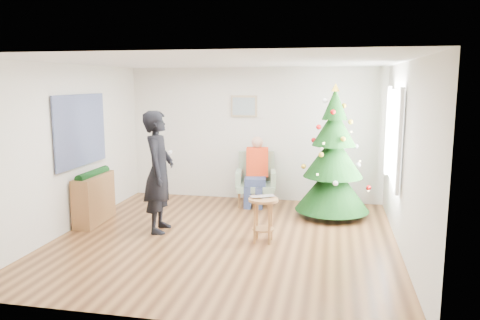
% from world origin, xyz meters
% --- Properties ---
extents(floor, '(5.00, 5.00, 0.00)m').
position_xyz_m(floor, '(0.00, 0.00, 0.00)').
color(floor, brown).
rests_on(floor, ground).
extents(ceiling, '(5.00, 5.00, 0.00)m').
position_xyz_m(ceiling, '(0.00, 0.00, 2.60)').
color(ceiling, white).
rests_on(ceiling, wall_back).
extents(wall_back, '(5.00, 0.00, 5.00)m').
position_xyz_m(wall_back, '(0.00, 2.50, 1.30)').
color(wall_back, silver).
rests_on(wall_back, floor).
extents(wall_front, '(5.00, 0.00, 5.00)m').
position_xyz_m(wall_front, '(0.00, -2.50, 1.30)').
color(wall_front, silver).
rests_on(wall_front, floor).
extents(wall_left, '(0.00, 5.00, 5.00)m').
position_xyz_m(wall_left, '(-2.50, 0.00, 1.30)').
color(wall_left, silver).
rests_on(wall_left, floor).
extents(wall_right, '(0.00, 5.00, 5.00)m').
position_xyz_m(wall_right, '(2.50, 0.00, 1.30)').
color(wall_right, silver).
rests_on(wall_right, floor).
extents(window_panel, '(0.04, 1.30, 1.40)m').
position_xyz_m(window_panel, '(2.47, 1.00, 1.50)').
color(window_panel, white).
rests_on(window_panel, wall_right).
extents(curtains, '(0.05, 1.75, 1.50)m').
position_xyz_m(curtains, '(2.44, 1.00, 1.50)').
color(curtains, white).
rests_on(curtains, wall_right).
extents(christmas_tree, '(1.27, 1.27, 2.30)m').
position_xyz_m(christmas_tree, '(1.55, 1.51, 1.04)').
color(christmas_tree, '#3F2816').
rests_on(christmas_tree, floor).
extents(stool, '(0.43, 0.43, 0.65)m').
position_xyz_m(stool, '(0.57, -0.02, 0.33)').
color(stool, brown).
rests_on(stool, floor).
extents(laptop, '(0.42, 0.36, 0.03)m').
position_xyz_m(laptop, '(0.57, -0.02, 0.67)').
color(laptop, silver).
rests_on(laptop, stool).
extents(armchair, '(0.82, 0.76, 0.99)m').
position_xyz_m(armchair, '(0.12, 2.06, 0.37)').
color(armchair, gray).
rests_on(armchair, floor).
extents(seated_person, '(0.45, 0.62, 1.30)m').
position_xyz_m(seated_person, '(0.13, 2.01, 0.67)').
color(seated_person, navy).
rests_on(seated_person, armchair).
extents(standing_man, '(0.54, 0.74, 1.89)m').
position_xyz_m(standing_man, '(-1.10, 0.17, 0.95)').
color(standing_man, black).
rests_on(standing_man, floor).
extents(game_controller, '(0.05, 0.13, 0.04)m').
position_xyz_m(game_controller, '(-0.89, 0.14, 1.26)').
color(game_controller, white).
rests_on(game_controller, standing_man).
extents(console, '(0.35, 1.01, 0.80)m').
position_xyz_m(console, '(-2.33, 0.37, 0.40)').
color(console, brown).
rests_on(console, floor).
extents(garland, '(0.14, 0.90, 0.14)m').
position_xyz_m(garland, '(-2.33, 0.37, 0.82)').
color(garland, black).
rests_on(garland, console).
extents(tapestry, '(0.03, 1.50, 1.15)m').
position_xyz_m(tapestry, '(-2.46, 0.30, 1.55)').
color(tapestry, black).
rests_on(tapestry, wall_left).
extents(framed_picture, '(0.52, 0.05, 0.42)m').
position_xyz_m(framed_picture, '(-0.20, 2.46, 1.85)').
color(framed_picture, tan).
rests_on(framed_picture, wall_back).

